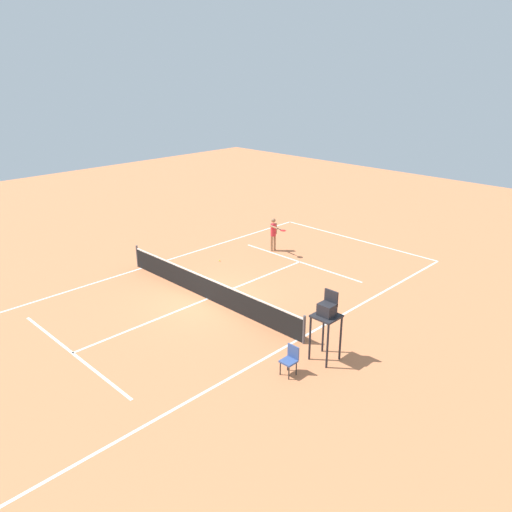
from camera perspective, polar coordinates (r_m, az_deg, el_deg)
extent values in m
plane|color=#D37A4C|center=(20.98, -5.50, -4.85)|extent=(60.00, 60.00, 0.00)
cube|color=white|center=(28.57, 11.21, 1.87)|extent=(9.66, 0.10, 0.01)
cube|color=white|center=(17.95, 4.66, -9.49)|extent=(0.10, 21.56, 0.01)
cube|color=white|center=(24.60, -12.80, -1.35)|extent=(0.10, 21.56, 0.01)
cube|color=white|center=(24.87, 4.96, -0.65)|extent=(7.24, 0.10, 0.01)
cube|color=white|center=(18.24, -20.08, -10.28)|extent=(7.24, 0.10, 0.01)
cube|color=white|center=(20.98, -5.50, -4.84)|extent=(0.10, 11.86, 0.01)
cylinder|color=#4C4C51|center=(17.52, 5.47, -8.32)|extent=(0.10, 0.10, 1.07)
cylinder|color=#4C4C51|center=(24.65, -13.28, -0.02)|extent=(0.10, 0.10, 1.07)
cube|color=black|center=(20.79, -5.55, -3.71)|extent=(10.26, 0.03, 0.91)
cube|color=white|center=(20.60, -5.59, -2.51)|extent=(10.26, 0.04, 0.06)
cylinder|color=#9E704C|center=(26.23, 2.12, 1.51)|extent=(0.12, 0.12, 0.82)
cylinder|color=#9E704C|center=(26.12, 1.78, 1.42)|extent=(0.12, 0.12, 0.82)
cylinder|color=red|center=(25.95, 1.97, 2.98)|extent=(0.28, 0.28, 0.64)
sphere|color=#9E704C|center=(25.80, 1.99, 4.05)|extent=(0.23, 0.23, 0.23)
cylinder|color=#9E704C|center=(26.05, 2.29, 3.13)|extent=(0.09, 0.09, 0.57)
cylinder|color=#9E704C|center=(25.55, 2.06, 3.28)|extent=(0.58, 0.17, 0.09)
cylinder|color=black|center=(25.25, 2.66, 3.06)|extent=(0.26, 0.07, 0.04)
ellipsoid|color=red|center=(25.03, 3.08, 2.90)|extent=(0.36, 0.32, 0.04)
sphere|color=#CCE033|center=(24.91, -4.14, -0.51)|extent=(0.07, 0.07, 0.07)
cylinder|color=#232328|center=(16.18, 8.09, -10.09)|extent=(0.07, 0.07, 1.55)
cylinder|color=#232328|center=(16.54, 6.13, -9.27)|extent=(0.07, 0.07, 1.55)
cylinder|color=#232328|center=(16.68, 9.55, -9.18)|extent=(0.07, 0.07, 1.55)
cylinder|color=#232328|center=(17.03, 7.62, -8.40)|extent=(0.07, 0.07, 1.55)
cube|color=#232328|center=(16.22, 7.99, -6.76)|extent=(0.80, 0.80, 0.06)
cube|color=#232328|center=(16.12, 8.03, -6.03)|extent=(0.50, 0.44, 0.40)
cube|color=#232328|center=(16.12, 8.52, -4.68)|extent=(0.50, 0.06, 0.50)
cylinder|color=#262626|center=(15.80, 3.74, -13.09)|extent=(0.04, 0.04, 0.45)
cylinder|color=#262626|center=(16.00, 2.77, -12.61)|extent=(0.04, 0.04, 0.45)
cylinder|color=#262626|center=(16.03, 4.59, -12.58)|extent=(0.04, 0.04, 0.45)
cylinder|color=#262626|center=(16.22, 3.61, -12.12)|extent=(0.04, 0.04, 0.45)
cube|color=#38518C|center=(15.87, 3.70, -11.83)|extent=(0.44, 0.44, 0.06)
cube|color=#38518C|center=(15.88, 4.25, -10.75)|extent=(0.44, 0.04, 0.44)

